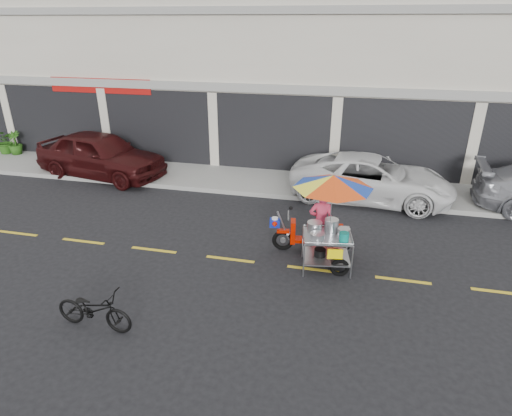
% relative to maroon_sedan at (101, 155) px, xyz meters
% --- Properties ---
extents(ground, '(90.00, 90.00, 0.00)m').
position_rel_maroon_sedan_xyz_m(ground, '(8.25, -4.70, -0.83)').
color(ground, black).
extents(sidewalk, '(45.00, 3.00, 0.15)m').
position_rel_maroon_sedan_xyz_m(sidewalk, '(8.25, 0.80, -0.76)').
color(sidewalk, gray).
rests_on(sidewalk, ground).
extents(shophouse_block, '(36.00, 8.11, 10.40)m').
position_rel_maroon_sedan_xyz_m(shophouse_block, '(11.07, 5.89, 3.41)').
color(shophouse_block, beige).
rests_on(shophouse_block, ground).
extents(centerline, '(42.00, 0.10, 0.01)m').
position_rel_maroon_sedan_xyz_m(centerline, '(8.25, -4.70, -0.83)').
color(centerline, gold).
rests_on(centerline, ground).
extents(maroon_sedan, '(5.15, 2.81, 1.66)m').
position_rel_maroon_sedan_xyz_m(maroon_sedan, '(0.00, 0.00, 0.00)').
color(maroon_sedan, black).
rests_on(maroon_sedan, ground).
extents(white_pickup, '(5.28, 2.86, 1.40)m').
position_rel_maroon_sedan_xyz_m(white_pickup, '(9.56, 0.00, -0.13)').
color(white_pickup, white).
rests_on(white_pickup, ground).
extents(plant_tall, '(1.03, 0.92, 1.02)m').
position_rel_maroon_sedan_xyz_m(plant_tall, '(-5.26, 1.30, -0.17)').
color(plant_tall, '#255514').
rests_on(plant_tall, sidewalk).
extents(plant_short, '(0.55, 0.55, 0.96)m').
position_rel_maroon_sedan_xyz_m(plant_short, '(-4.80, 1.29, -0.20)').
color(plant_short, '#255514').
rests_on(plant_short, sidewalk).
extents(near_bicycle, '(1.57, 0.62, 0.81)m').
position_rel_maroon_sedan_xyz_m(near_bicycle, '(4.50, -7.66, -0.42)').
color(near_bicycle, black).
rests_on(near_bicycle, ground).
extents(food_vendor_rig, '(2.50, 2.01, 2.31)m').
position_rel_maroon_sedan_xyz_m(food_vendor_rig, '(8.44, -4.23, 0.61)').
color(food_vendor_rig, black).
rests_on(food_vendor_rig, ground).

